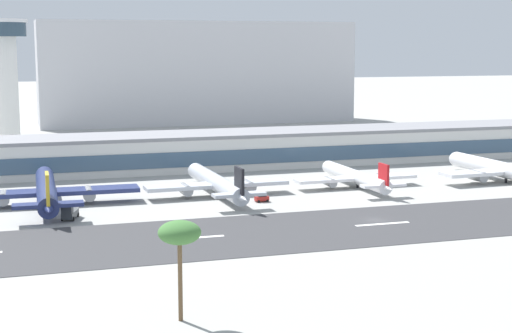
# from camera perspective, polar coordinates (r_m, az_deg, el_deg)

# --- Properties ---
(ground_plane) EXTENTS (1400.00, 1400.00, 0.00)m
(ground_plane) POSITION_cam_1_polar(r_m,az_deg,el_deg) (166.99, 8.62, -3.88)
(ground_plane) COLOR #9E9E99
(runway_strip) EXTENTS (800.00, 32.82, 0.08)m
(runway_strip) POSITION_cam_1_polar(r_m,az_deg,el_deg) (163.65, 9.20, -4.14)
(runway_strip) COLOR #38383A
(runway_strip) RESTS_ON ground_plane
(runway_centreline_dash_3) EXTENTS (12.00, 1.20, 0.01)m
(runway_centreline_dash_3) POSITION_cam_1_polar(r_m,az_deg,el_deg) (150.49, -4.57, -5.18)
(runway_centreline_dash_3) COLOR white
(runway_centreline_dash_3) RESTS_ON runway_strip
(runway_centreline_dash_4) EXTENTS (12.00, 1.20, 0.01)m
(runway_centreline_dash_4) POSITION_cam_1_polar(r_m,az_deg,el_deg) (163.58, 9.16, -4.13)
(runway_centreline_dash_4) COLOR white
(runway_centreline_dash_4) RESTS_ON runway_strip
(terminal_building) EXTENTS (209.17, 21.69, 10.63)m
(terminal_building) POSITION_cam_1_polar(r_m,az_deg,el_deg) (238.52, -1.07, 1.29)
(terminal_building) COLOR silver
(terminal_building) RESTS_ON ground_plane
(control_tower) EXTENTS (15.79, 15.79, 45.08)m
(control_tower) POSITION_cam_1_polar(r_m,az_deg,el_deg) (276.26, -17.72, 6.53)
(control_tower) COLOR silver
(control_tower) RESTS_ON ground_plane
(distant_hotel_block) EXTENTS (147.62, 28.86, 47.57)m
(distant_hotel_block) POSITION_cam_1_polar(r_m,az_deg,el_deg) (374.70, -4.18, 6.81)
(distant_hotel_block) COLOR #BCBCC1
(distant_hotel_block) RESTS_ON ground_plane
(airliner_gold_tail_gate_0) EXTENTS (42.31, 50.40, 10.52)m
(airliner_gold_tail_gate_0) POSITION_cam_1_polar(r_m,az_deg,el_deg) (185.34, -14.97, -1.77)
(airliner_gold_tail_gate_0) COLOR navy
(airliner_gold_tail_gate_0) RESTS_ON ground_plane
(airliner_black_tail_gate_1) EXTENTS (35.49, 46.19, 9.64)m
(airliner_black_tail_gate_1) POSITION_cam_1_polar(r_m,az_deg,el_deg) (190.58, -2.77, -1.28)
(airliner_black_tail_gate_1) COLOR silver
(airliner_black_tail_gate_1) RESTS_ON ground_plane
(airliner_red_tail_gate_2) EXTENTS (32.91, 39.76, 8.30)m
(airliner_red_tail_gate_2) POSITION_cam_1_polar(r_m,az_deg,el_deg) (204.03, 7.36, -0.80)
(airliner_red_tail_gate_2) COLOR white
(airliner_red_tail_gate_2) RESTS_ON ground_plane
(airliner_blue_tail_gate_3) EXTENTS (36.65, 48.42, 10.10)m
(airliner_blue_tail_gate_3) POSITION_cam_1_polar(r_m,az_deg,el_deg) (220.30, 17.66, -0.29)
(airliner_blue_tail_gate_3) COLOR silver
(airliner_blue_tail_gate_3) RESTS_ON ground_plane
(service_baggage_tug_0) EXTENTS (3.34, 2.15, 2.20)m
(service_baggage_tug_0) POSITION_cam_1_polar(r_m,az_deg,el_deg) (184.41, 0.42, -2.25)
(service_baggage_tug_0) COLOR #B2231E
(service_baggage_tug_0) RESTS_ON ground_plane
(service_box_truck_1) EXTENTS (4.15, 6.45, 3.25)m
(service_box_truck_1) POSITION_cam_1_polar(r_m,az_deg,el_deg) (170.73, -13.35, -3.13)
(service_box_truck_1) COLOR #2D3338
(service_box_truck_1) RESTS_ON ground_plane
(palm_tree_0) EXTENTS (5.70, 5.70, 13.60)m
(palm_tree_0) POSITION_cam_1_polar(r_m,az_deg,el_deg) (103.67, -5.57, -4.92)
(palm_tree_0) COLOR brown
(palm_tree_0) RESTS_ON ground_plane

